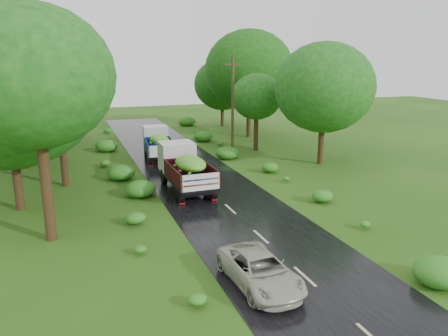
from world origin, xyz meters
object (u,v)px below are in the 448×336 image
car (260,270)px  utility_pole (233,107)px  truck_near (185,166)px  truck_far (158,142)px

car → utility_pole: utility_pole is taller
truck_near → truck_far: truck_near is taller
truck_far → utility_pole: 6.65m
truck_near → utility_pole: bearing=49.8°
car → utility_pole: 20.79m
truck_near → truck_far: bearing=88.7°
truck_near → car: truck_near is taller
truck_far → car: bearing=-86.7°
truck_far → car: 21.35m
truck_near → car: 12.46m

